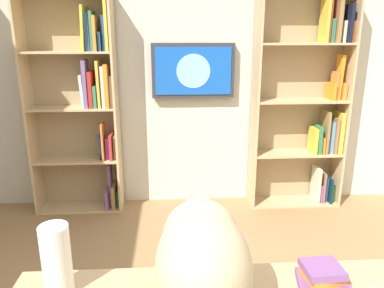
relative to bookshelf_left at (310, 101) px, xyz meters
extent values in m
cube|color=beige|center=(1.23, -0.16, 0.25)|extent=(4.52, 0.06, 2.70)
cube|color=tan|center=(-0.34, 0.03, 0.01)|extent=(0.02, 0.28, 2.21)
cube|color=tan|center=(0.56, 0.03, 0.01)|extent=(0.02, 0.28, 2.21)
cube|color=tan|center=(0.11, -0.11, 0.01)|extent=(0.93, 0.01, 2.21)
cube|color=tan|center=(0.11, 0.03, -1.09)|extent=(0.89, 0.27, 0.02)
cube|color=tan|center=(0.11, 0.03, -0.54)|extent=(0.89, 0.27, 0.02)
cube|color=tan|center=(0.11, 0.03, 0.01)|extent=(0.89, 0.27, 0.02)
cube|color=tan|center=(0.11, 0.03, 0.56)|extent=(0.89, 0.27, 0.02)
cube|color=#37844F|center=(-0.30, 0.03, -0.99)|extent=(0.04, 0.12, 0.18)
cube|color=#122A30|center=(-0.27, 0.04, -0.94)|extent=(0.02, 0.21, 0.27)
cube|color=#274E9A|center=(-0.23, 0.02, -0.94)|extent=(0.04, 0.13, 0.27)
cube|color=#A1664B|center=(-0.20, 0.03, -0.91)|extent=(0.02, 0.17, 0.32)
cube|color=#814D7C|center=(-0.17, 0.03, -0.98)|extent=(0.03, 0.15, 0.19)
cube|color=beige|center=(-0.13, 0.03, -0.89)|extent=(0.04, 0.19, 0.38)
cube|color=yellow|center=(-0.31, 0.03, -0.32)|extent=(0.04, 0.24, 0.42)
cube|color=#966A4A|center=(-0.26, 0.02, -0.35)|extent=(0.03, 0.21, 0.36)
cube|color=#5F94B1|center=(-0.23, 0.03, -0.37)|extent=(0.03, 0.17, 0.33)
cube|color=#967247|center=(-0.20, 0.03, -0.36)|extent=(0.03, 0.13, 0.34)
cube|color=olive|center=(-0.17, 0.02, -0.31)|extent=(0.02, 0.24, 0.44)
cube|color=orange|center=(-0.14, 0.03, -0.44)|extent=(0.02, 0.22, 0.17)
cube|color=#337845|center=(-0.10, 0.04, -0.39)|extent=(0.05, 0.17, 0.28)
cube|color=gold|center=(-0.05, 0.04, -0.40)|extent=(0.04, 0.20, 0.26)
cube|color=orange|center=(-0.30, 0.03, 0.10)|extent=(0.04, 0.14, 0.17)
cube|color=orange|center=(-0.26, 0.02, 0.24)|extent=(0.05, 0.12, 0.44)
cube|color=orange|center=(-0.22, 0.02, 0.16)|extent=(0.02, 0.15, 0.28)
cube|color=orange|center=(-0.19, 0.02, 0.10)|extent=(0.03, 0.21, 0.16)
cube|color=orange|center=(-0.31, 0.02, 0.67)|extent=(0.03, 0.18, 0.20)
cube|color=black|center=(-0.27, 0.03, 0.74)|extent=(0.03, 0.23, 0.35)
cube|color=beige|center=(-0.24, 0.03, 0.67)|extent=(0.03, 0.13, 0.20)
cube|color=silver|center=(-0.20, 0.02, 0.73)|extent=(0.02, 0.13, 0.33)
cube|color=#9E7444|center=(-0.17, 0.03, 0.81)|extent=(0.03, 0.22, 0.48)
cube|color=#337153|center=(-0.12, 0.02, 0.68)|extent=(0.04, 0.16, 0.22)
cube|color=#B73E2B|center=(-0.08, 0.04, 0.82)|extent=(0.02, 0.17, 0.51)
cube|color=gold|center=(-0.05, 0.04, 0.82)|extent=(0.03, 0.20, 0.51)
cube|color=tan|center=(1.93, 0.03, -0.04)|extent=(0.02, 0.28, 2.11)
cube|color=tan|center=(2.76, 0.03, -0.04)|extent=(0.02, 0.28, 2.11)
cube|color=tan|center=(2.34, -0.11, -0.04)|extent=(0.85, 0.01, 2.11)
cube|color=tan|center=(2.34, 0.03, -1.09)|extent=(0.81, 0.27, 0.02)
cube|color=tan|center=(2.34, 0.03, -0.56)|extent=(0.81, 0.27, 0.02)
cube|color=tan|center=(2.34, 0.03, -0.04)|extent=(0.81, 0.27, 0.02)
cube|color=tan|center=(2.34, 0.03, 0.48)|extent=(0.81, 0.27, 0.02)
cube|color=#2B7A40|center=(1.96, 0.02, -0.99)|extent=(0.03, 0.14, 0.17)
cube|color=olive|center=(2.00, 0.04, -0.96)|extent=(0.04, 0.23, 0.24)
cube|color=#75487D|center=(2.03, 0.03, -0.84)|extent=(0.03, 0.14, 0.46)
cube|color=#80558B|center=(2.06, 0.04, -0.98)|extent=(0.03, 0.23, 0.19)
cube|color=#946841|center=(1.96, 0.02, -0.44)|extent=(0.02, 0.15, 0.23)
cube|color=#B43233|center=(1.99, 0.03, -0.43)|extent=(0.02, 0.21, 0.25)
cube|color=#864883|center=(2.03, 0.02, -0.45)|extent=(0.03, 0.13, 0.21)
cube|color=orange|center=(2.07, 0.04, -0.37)|extent=(0.02, 0.19, 0.36)
cube|color=black|center=(2.10, 0.03, -0.42)|extent=(0.04, 0.13, 0.27)
cube|color=silver|center=(1.96, 0.02, 0.12)|extent=(0.03, 0.14, 0.30)
cube|color=orange|center=(1.99, 0.04, 0.17)|extent=(0.03, 0.21, 0.41)
cube|color=silver|center=(2.03, 0.02, 0.16)|extent=(0.03, 0.20, 0.39)
cube|color=gold|center=(2.07, 0.04, 0.19)|extent=(0.03, 0.19, 0.44)
cube|color=#3A7D4F|center=(2.11, 0.05, 0.07)|extent=(0.03, 0.17, 0.21)
cube|color=#AF2822|center=(2.15, 0.02, 0.14)|extent=(0.04, 0.23, 0.34)
cube|color=slate|center=(2.20, 0.05, 0.19)|extent=(0.04, 0.16, 0.45)
cube|color=beige|center=(2.23, 0.03, 0.12)|extent=(0.04, 0.15, 0.31)
cube|color=gold|center=(1.96, 0.04, 0.74)|extent=(0.03, 0.22, 0.49)
cube|color=navy|center=(2.00, 0.03, 0.65)|extent=(0.03, 0.13, 0.31)
cube|color=#295988|center=(2.03, 0.03, 0.58)|extent=(0.02, 0.19, 0.17)
cube|color=orange|center=(2.07, 0.05, 0.65)|extent=(0.03, 0.21, 0.31)
cube|color=#3E774D|center=(2.10, 0.03, 0.67)|extent=(0.03, 0.19, 0.35)
cube|color=#375694|center=(2.14, 0.02, 0.66)|extent=(0.04, 0.15, 0.34)
cube|color=yellow|center=(2.18, 0.02, 0.69)|extent=(0.04, 0.23, 0.40)
cube|color=#333338|center=(1.17, -0.08, 0.30)|extent=(0.81, 0.06, 0.53)
cube|color=blue|center=(1.17, -0.05, 0.30)|extent=(0.74, 0.01, 0.46)
cylinder|color=#8CCCEA|center=(1.17, -0.04, 0.30)|extent=(0.33, 0.00, 0.33)
ellipsoid|color=#D1B284|center=(1.30, 2.48, -0.14)|extent=(0.34, 0.51, 0.37)
ellipsoid|color=#D1B284|center=(1.30, 2.37, -0.09)|extent=(0.28, 0.28, 0.28)
sphere|color=#D1B284|center=(1.30, 2.30, -0.02)|extent=(0.13, 0.13, 0.13)
cone|color=#D1B284|center=(1.26, 2.30, 0.03)|extent=(0.06, 0.06, 0.07)
cone|color=#D1B284|center=(1.33, 2.30, 0.03)|extent=(0.06, 0.06, 0.07)
cone|color=beige|center=(1.26, 2.31, 0.02)|extent=(0.03, 0.03, 0.05)
cone|color=beige|center=(1.33, 2.31, 0.02)|extent=(0.03, 0.03, 0.05)
cylinder|color=white|center=(1.84, 2.35, -0.19)|extent=(0.11, 0.11, 0.28)
cube|color=#7A4C84|center=(0.81, 2.37, -0.31)|extent=(0.22, 0.17, 0.03)
cube|color=orange|center=(0.81, 2.37, -0.28)|extent=(0.17, 0.15, 0.03)
cube|color=#7A4C84|center=(0.82, 2.37, -0.25)|extent=(0.15, 0.14, 0.03)
camera|label=1|loc=(1.40, 3.58, 0.62)|focal=34.38mm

